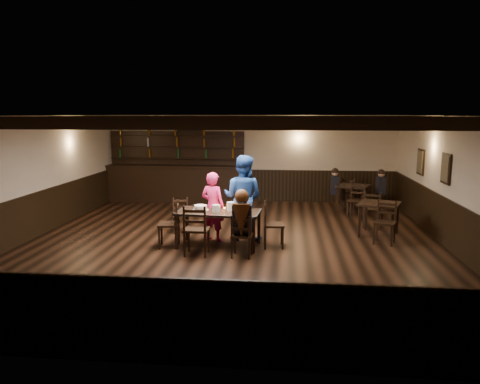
# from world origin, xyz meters

# --- Properties ---
(ground) EXTENTS (10.00, 10.00, 0.00)m
(ground) POSITION_xyz_m (0.00, 0.00, 0.00)
(ground) COLOR black
(ground) RESTS_ON ground
(room_shell) EXTENTS (9.02, 10.02, 2.71)m
(room_shell) POSITION_xyz_m (0.01, 0.04, 1.75)
(room_shell) COLOR beige
(room_shell) RESTS_ON ground
(dining_table) EXTENTS (1.78, 1.00, 0.75)m
(dining_table) POSITION_xyz_m (-0.26, -0.29, 0.68)
(dining_table) COLOR black
(dining_table) RESTS_ON ground
(chair_near_left) EXTENTS (0.48, 0.46, 1.01)m
(chair_near_left) POSITION_xyz_m (-0.60, -1.00, 0.59)
(chair_near_left) COLOR black
(chair_near_left) RESTS_ON ground
(chair_near_right) EXTENTS (0.42, 0.40, 0.84)m
(chair_near_right) POSITION_xyz_m (0.29, -1.03, 0.49)
(chair_near_right) COLOR black
(chair_near_right) RESTS_ON ground
(chair_end_left) EXTENTS (0.48, 0.50, 0.96)m
(chair_end_left) POSITION_xyz_m (-1.19, -0.42, 0.56)
(chair_end_left) COLOR black
(chair_end_left) RESTS_ON ground
(chair_end_right) EXTENTS (0.45, 0.47, 0.94)m
(chair_end_right) POSITION_xyz_m (0.80, -0.23, 0.55)
(chair_end_right) COLOR black
(chair_end_right) RESTS_ON ground
(chair_far_pushed) EXTENTS (0.45, 0.44, 0.80)m
(chair_far_pushed) POSITION_xyz_m (-1.32, 0.85, 0.47)
(chair_far_pushed) COLOR black
(chair_far_pushed) RESTS_ON ground
(woman_pink) EXTENTS (0.65, 0.54, 1.51)m
(woman_pink) POSITION_xyz_m (-0.45, 0.16, 0.76)
(woman_pink) COLOR #FF3060
(woman_pink) RESTS_ON ground
(man_blue) EXTENTS (1.07, 0.93, 1.87)m
(man_blue) POSITION_xyz_m (0.19, 0.32, 0.93)
(man_blue) COLOR navy
(man_blue) RESTS_ON ground
(seated_person) EXTENTS (0.37, 0.55, 0.89)m
(seated_person) POSITION_xyz_m (0.30, -0.98, 0.86)
(seated_person) COLOR black
(seated_person) RESTS_ON ground
(cake) EXTENTS (0.33, 0.33, 0.10)m
(cake) POSITION_xyz_m (-0.65, -0.21, 0.80)
(cake) COLOR white
(cake) RESTS_ON dining_table
(plate_stack_a) EXTENTS (0.16, 0.16, 0.15)m
(plate_stack_a) POSITION_xyz_m (-0.29, -0.38, 0.83)
(plate_stack_a) COLOR white
(plate_stack_a) RESTS_ON dining_table
(plate_stack_b) EXTENTS (0.16, 0.16, 0.18)m
(plate_stack_b) POSITION_xyz_m (-0.02, -0.21, 0.84)
(plate_stack_b) COLOR white
(plate_stack_b) RESTS_ON dining_table
(tea_light) EXTENTS (0.05, 0.05, 0.06)m
(tea_light) POSITION_xyz_m (-0.15, -0.17, 0.78)
(tea_light) COLOR #A5A8AD
(tea_light) RESTS_ON dining_table
(salt_shaker) EXTENTS (0.03, 0.03, 0.09)m
(salt_shaker) POSITION_xyz_m (0.08, -0.36, 0.80)
(salt_shaker) COLOR silver
(salt_shaker) RESTS_ON dining_table
(pepper_shaker) EXTENTS (0.04, 0.04, 0.10)m
(pepper_shaker) POSITION_xyz_m (0.18, -0.45, 0.80)
(pepper_shaker) COLOR #A5A8AD
(pepper_shaker) RESTS_ON dining_table
(drink_glass) EXTENTS (0.08, 0.08, 0.12)m
(drink_glass) POSITION_xyz_m (0.11, -0.17, 0.81)
(drink_glass) COLOR silver
(drink_glass) RESTS_ON dining_table
(menu_red) EXTENTS (0.30, 0.23, 0.00)m
(menu_red) POSITION_xyz_m (0.22, -0.42, 0.75)
(menu_red) COLOR maroon
(menu_red) RESTS_ON dining_table
(menu_blue) EXTENTS (0.29, 0.21, 0.00)m
(menu_blue) POSITION_xyz_m (0.27, -0.26, 0.75)
(menu_blue) COLOR #0D1844
(menu_blue) RESTS_ON dining_table
(bar_counter) EXTENTS (4.48, 0.70, 2.20)m
(bar_counter) POSITION_xyz_m (-2.35, 4.72, 0.73)
(bar_counter) COLOR black
(bar_counter) RESTS_ON ground
(back_table_a) EXTENTS (1.10, 1.10, 0.75)m
(back_table_a) POSITION_xyz_m (3.23, 0.97, 0.65)
(back_table_a) COLOR black
(back_table_a) RESTS_ON ground
(back_table_b) EXTENTS (1.09, 1.09, 0.75)m
(back_table_b) POSITION_xyz_m (3.00, 3.61, 0.65)
(back_table_b) COLOR black
(back_table_b) RESTS_ON ground
(bg_patron_left) EXTENTS (0.24, 0.38, 0.75)m
(bg_patron_left) POSITION_xyz_m (2.50, 3.78, 0.84)
(bg_patron_left) COLOR black
(bg_patron_left) RESTS_ON ground
(bg_patron_right) EXTENTS (0.24, 0.36, 0.72)m
(bg_patron_right) POSITION_xyz_m (3.81, 3.83, 0.83)
(bg_patron_right) COLOR black
(bg_patron_right) RESTS_ON ground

